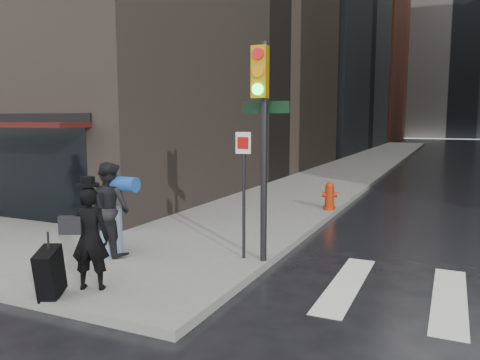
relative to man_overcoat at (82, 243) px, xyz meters
The scene contains 8 objects.
ground 1.65m from the man_overcoat, 88.15° to the left, with size 140.00×140.00×0.00m, color black.
sidewalk_left 28.39m from the man_overcoat, 89.91° to the left, with size 4.00×50.00×0.15m, color slate.
bldg_left_far 65.81m from the man_overcoat, 101.55° to the left, with size 22.00×20.00×26.00m, color #582E1E.
bldg_distant 81.03m from the man_overcoat, 85.65° to the left, with size 40.00×12.00×32.00m, color slate.
man_overcoat is the anchor object (origin of this frame).
man_jeans 1.99m from the man_overcoat, 117.86° to the left, with size 1.27×0.86×1.82m.
traffic_light 3.64m from the man_overcoat, 52.68° to the left, with size 1.00×0.44×3.99m.
fire_hydrant 8.32m from the man_overcoat, 77.18° to the left, with size 0.47×0.36×0.81m.
Camera 1 is at (5.03, -6.69, 2.75)m, focal length 35.00 mm.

